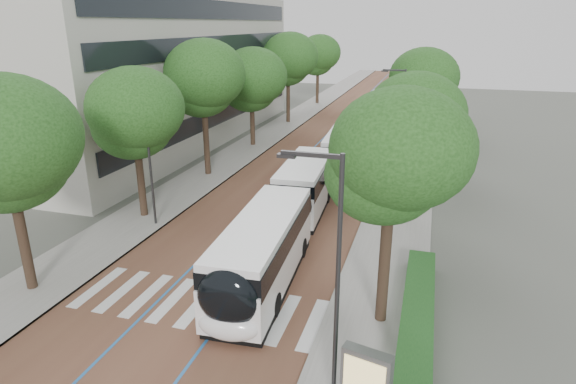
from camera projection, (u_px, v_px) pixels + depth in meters
The scene contains 20 objects.
ground at pixel (183, 317), 19.52m from camera, with size 160.00×160.00×0.00m, color #51544C.
road at pixel (350, 126), 55.67m from camera, with size 11.00×140.00×0.02m, color brown.
sidewalk_left at pixel (288, 122), 57.68m from camera, with size 4.00×140.00×0.12m, color gray.
sidewalk_right at pixel (417, 130), 53.63m from camera, with size 4.00×140.00×0.12m, color gray.
kerb_left at pixel (303, 123), 57.17m from camera, with size 0.20×140.00×0.14m, color gray.
kerb_right at pixel (399, 129), 54.14m from camera, with size 0.20×140.00×0.14m, color gray.
zebra_crossing at pixel (199, 304), 20.36m from camera, with size 10.55×3.60×0.01m.
lane_line_left at pixel (337, 125), 56.10m from camera, with size 0.12×126.00×0.01m, color #2364AF.
lane_line_right at pixel (364, 127), 55.24m from camera, with size 0.12×126.00×0.01m, color #2364AF.
office_building at pixel (138, 69), 47.77m from camera, with size 18.11×40.00×14.00m.
hedge at pixel (415, 347), 16.89m from camera, with size 1.20×14.00×0.80m, color #18461A.
streetlight_near at pixel (332, 267), 13.42m from camera, with size 1.82×0.20×8.00m.
streetlight_far at pixel (400, 114), 36.02m from camera, with size 1.82×0.20×8.00m.
lamp_post_left at pixel (149, 158), 27.03m from camera, with size 0.14×0.14×8.00m, color #2E2E30.
trees_left at pixel (244, 78), 43.06m from camera, with size 6.40×60.98×9.82m.
trees_right at pixel (417, 96), 36.60m from camera, with size 5.80×47.36×8.86m.
lead_bus at pixel (284, 220), 24.95m from camera, with size 3.55×18.51×3.20m.
bus_queued_0 at pixel (346, 147), 39.59m from camera, with size 3.25×12.53×3.20m.
bus_queued_1 at pixel (371, 119), 51.23m from camera, with size 2.69×12.43×3.20m.
bus_queued_2 at pixel (384, 101), 63.02m from camera, with size 3.03×12.49×3.20m.
Camera 1 is at (8.87, -14.81, 11.26)m, focal length 30.00 mm.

